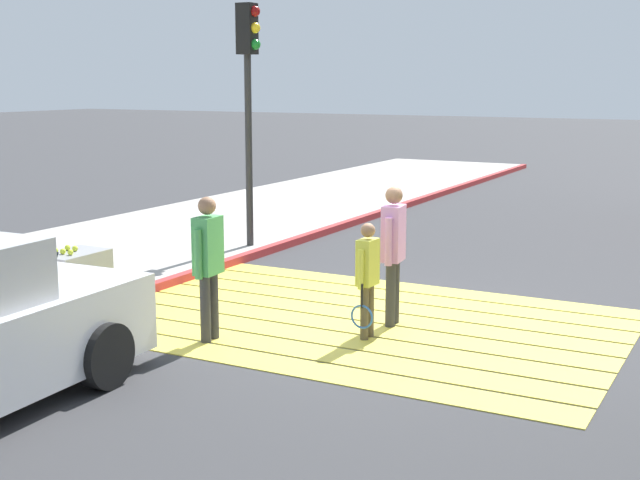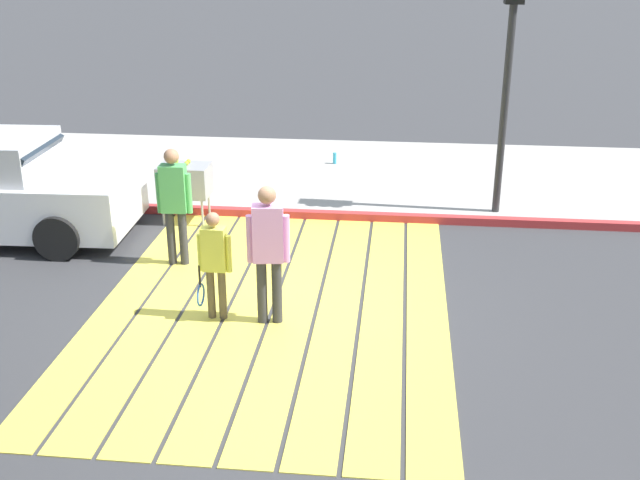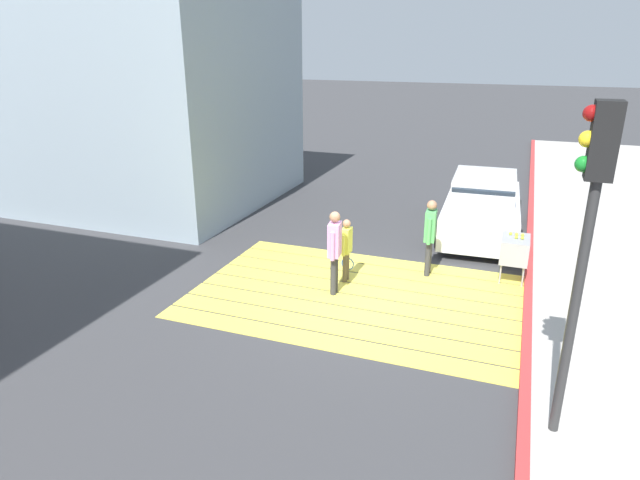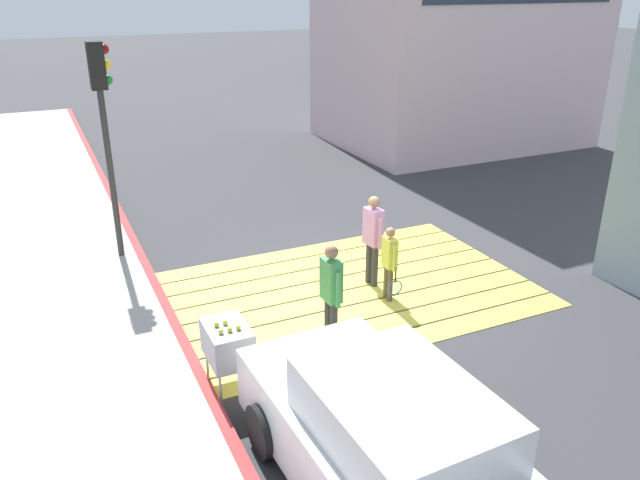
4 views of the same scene
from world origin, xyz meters
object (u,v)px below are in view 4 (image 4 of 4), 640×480
at_px(pedestrian_adult_lead, 331,289).
at_px(pedestrian_adult_trailing, 373,234).
at_px(pedestrian_child_with_racket, 390,260).
at_px(car_parked_near_curb, 391,451).
at_px(traffic_light_corner, 104,109).
at_px(tennis_ball_cart, 227,343).

bearing_deg(pedestrian_adult_lead, pedestrian_adult_trailing, 44.67).
relative_size(pedestrian_adult_lead, pedestrian_adult_trailing, 0.98).
xyz_separation_m(pedestrian_adult_trailing, pedestrian_child_with_racket, (-0.04, -0.66, -0.23)).
height_order(car_parked_near_curb, pedestrian_adult_trailing, pedestrian_adult_trailing).
height_order(pedestrian_adult_trailing, pedestrian_child_with_racket, pedestrian_adult_trailing).
distance_m(pedestrian_adult_lead, pedestrian_child_with_racket, 1.83).
distance_m(traffic_light_corner, pedestrian_adult_lead, 5.64).
height_order(car_parked_near_curb, pedestrian_adult_lead, pedestrian_adult_lead).
distance_m(tennis_ball_cart, pedestrian_adult_lead, 1.79).
height_order(car_parked_near_curb, pedestrian_child_with_racket, car_parked_near_curb).
xyz_separation_m(tennis_ball_cart, pedestrian_adult_trailing, (3.34, 1.94, 0.31)).
bearing_deg(tennis_ball_cart, pedestrian_adult_trailing, 30.16).
height_order(traffic_light_corner, pedestrian_adult_lead, traffic_light_corner).
bearing_deg(pedestrian_adult_lead, tennis_ball_cart, -168.49).
bearing_deg(pedestrian_adult_trailing, tennis_ball_cart, -149.84).
relative_size(car_parked_near_curb, pedestrian_child_with_racket, 3.18).
height_order(pedestrian_adult_lead, pedestrian_adult_trailing, pedestrian_adult_trailing).
bearing_deg(traffic_light_corner, car_parked_near_curb, -78.57).
bearing_deg(car_parked_near_curb, pedestrian_child_with_racket, 59.51).
xyz_separation_m(car_parked_near_curb, traffic_light_corner, (-1.58, 7.82, 2.30)).
relative_size(traffic_light_corner, pedestrian_adult_lead, 2.52).
bearing_deg(tennis_ball_cart, car_parked_near_curb, -72.15).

